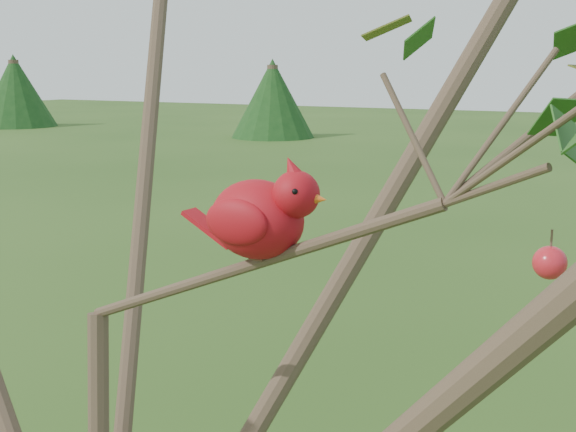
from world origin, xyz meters
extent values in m
sphere|color=red|center=(0.67, 0.09, 2.13)|extent=(0.04, 0.04, 0.04)
ellipsoid|color=#A10D17|center=(0.28, 0.07, 2.15)|extent=(0.15, 0.11, 0.11)
sphere|color=#A10D17|center=(0.34, 0.07, 2.19)|extent=(0.07, 0.07, 0.06)
cone|color=#A10D17|center=(0.34, 0.07, 2.22)|extent=(0.05, 0.04, 0.05)
cone|color=#D85914|center=(0.37, 0.07, 2.19)|extent=(0.03, 0.03, 0.02)
ellipsoid|color=black|center=(0.36, 0.07, 2.19)|extent=(0.02, 0.03, 0.03)
cube|color=#A10D17|center=(0.20, 0.08, 2.13)|extent=(0.09, 0.04, 0.05)
ellipsoid|color=#A10D17|center=(0.28, 0.12, 2.15)|extent=(0.10, 0.03, 0.06)
ellipsoid|color=#A10D17|center=(0.27, 0.03, 2.15)|extent=(0.10, 0.03, 0.06)
cylinder|color=#4A3727|center=(-11.26, 20.97, 1.22)|extent=(0.37, 0.37, 2.45)
cone|color=#153913|center=(-11.26, 20.97, 1.33)|extent=(2.85, 2.85, 2.65)
cylinder|color=#4A3727|center=(-22.71, 20.22, 1.33)|extent=(0.40, 0.40, 2.66)
cone|color=#153913|center=(-22.71, 20.22, 1.44)|extent=(3.10, 3.10, 2.88)
camera|label=1|loc=(0.78, -0.78, 2.36)|focal=45.00mm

